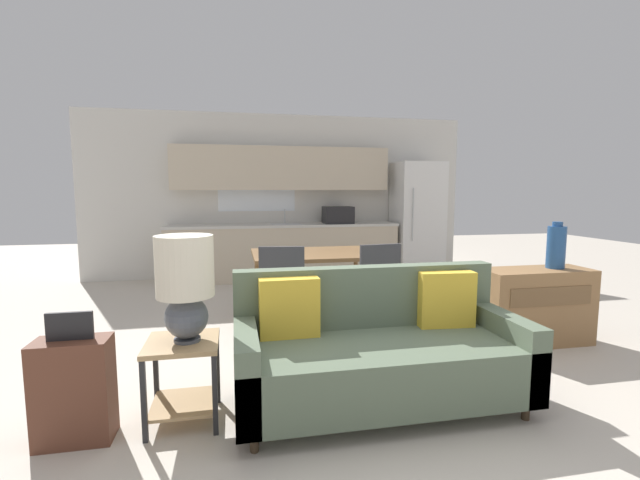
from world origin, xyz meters
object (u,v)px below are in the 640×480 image
(refrigerator, at_px, (417,219))
(dining_table, at_px, (314,258))
(side_table, at_px, (183,368))
(credenza, at_px, (535,306))
(vase, at_px, (556,247))
(dining_chair_near_right, at_px, (375,289))
(suitcase, at_px, (74,390))
(dining_chair_near_left, at_px, (283,292))
(table_lamp, at_px, (185,281))
(couch, at_px, (377,352))

(refrigerator, bearing_deg, dining_table, -134.52)
(side_table, bearing_deg, credenza, 14.46)
(refrigerator, distance_m, vase, 3.41)
(dining_table, height_order, vase, vase)
(dining_table, bearing_deg, dining_chair_near_right, -62.18)
(side_table, bearing_deg, dining_chair_near_right, 34.65)
(dining_chair_near_right, height_order, suitcase, dining_chair_near_right)
(refrigerator, bearing_deg, dining_chair_near_left, -130.99)
(credenza, bearing_deg, suitcase, -166.24)
(table_lamp, bearing_deg, vase, 14.10)
(side_table, distance_m, dining_chair_near_left, 1.37)
(dining_chair_near_left, bearing_deg, couch, 122.64)
(side_table, relative_size, table_lamp, 0.79)
(credenza, bearing_deg, dining_table, 149.14)
(credenza, bearing_deg, couch, -156.37)
(credenza, xyz_separation_m, vase, (0.20, 0.01, 0.56))
(couch, height_order, dining_chair_near_right, dining_chair_near_right)
(dining_table, relative_size, side_table, 2.56)
(credenza, distance_m, dining_chair_near_left, 2.38)
(couch, bearing_deg, vase, 21.83)
(refrigerator, distance_m, table_lamp, 5.42)
(couch, xyz_separation_m, table_lamp, (-1.23, -0.00, 0.54))
(table_lamp, relative_size, dining_chair_near_right, 0.68)
(table_lamp, bearing_deg, dining_chair_near_right, 35.39)
(table_lamp, relative_size, suitcase, 0.86)
(refrigerator, relative_size, dining_table, 1.44)
(couch, relative_size, table_lamp, 2.90)
(refrigerator, xyz_separation_m, vase, (-0.12, -3.41, -0.04))
(couch, relative_size, credenza, 1.84)
(vase, bearing_deg, couch, -158.17)
(vase, xyz_separation_m, suitcase, (-3.89, -0.92, -0.61))
(refrigerator, relative_size, table_lamp, 2.94)
(couch, relative_size, suitcase, 2.49)
(couch, height_order, credenza, couch)
(refrigerator, bearing_deg, credenza, -95.44)
(dining_table, distance_m, suitcase, 2.73)
(dining_table, xyz_separation_m, dining_chair_near_left, (-0.44, -0.80, -0.17))
(dining_table, height_order, suitcase, suitcase)
(table_lamp, bearing_deg, side_table, 164.60)
(dining_table, height_order, dining_chair_near_left, dining_chair_near_left)
(side_table, xyz_separation_m, table_lamp, (0.03, -0.01, 0.55))
(couch, xyz_separation_m, suitcase, (-1.85, -0.10, -0.05))
(credenza, bearing_deg, dining_chair_near_left, 171.78)
(couch, height_order, side_table, couch)
(dining_table, distance_m, side_table, 2.30)
(table_lamp, height_order, dining_chair_near_left, table_lamp)
(credenza, relative_size, dining_chair_near_left, 1.08)
(couch, height_order, vase, vase)
(dining_table, xyz_separation_m, suitcase, (-1.77, -2.05, -0.38))
(vase, relative_size, dining_chair_near_left, 0.46)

